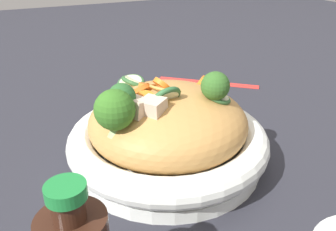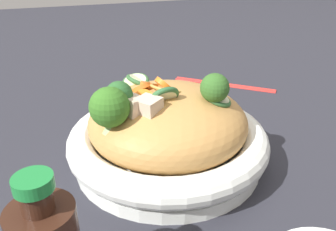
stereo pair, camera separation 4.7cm
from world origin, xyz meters
The scene contains 8 objects.
ground_plane centered at (0.00, 0.00, 0.00)m, with size 3.00×3.00×0.00m, color #292932.
serving_bowl centered at (0.00, 0.00, 0.03)m, with size 0.28×0.28×0.06m.
noodle_heap centered at (0.00, 0.00, 0.06)m, with size 0.22×0.22×0.10m.
broccoli_florets centered at (0.05, 0.03, 0.11)m, with size 0.19×0.08×0.06m.
carrot_coins centered at (0.02, -0.02, 0.11)m, with size 0.18×0.07×0.04m.
zucchini_slices centered at (0.00, -0.03, 0.10)m, with size 0.14×0.16×0.04m.
chicken_chunks centered at (0.05, 0.03, 0.11)m, with size 0.05×0.05×0.03m.
chopsticks_pair centered at (-0.22, -0.24, 0.00)m, with size 0.18×0.16×0.01m.
Camera 2 is at (0.14, 0.40, 0.28)m, focal length 37.08 mm.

